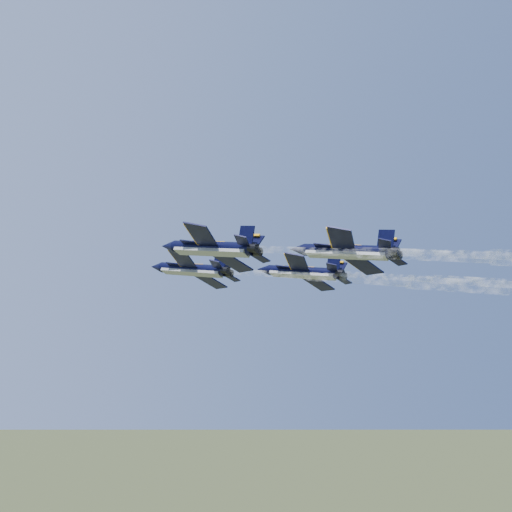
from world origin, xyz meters
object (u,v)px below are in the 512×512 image
jet_lead (191,270)px  jet_left (210,248)px  jet_right (301,272)px  jet_slot (344,252)px

jet_lead → jet_left: bearing=-131.9°
jet_left → jet_right: 23.37m
jet_right → jet_slot: (-5.78, -16.86, 0.00)m
jet_lead → jet_right: bearing=-47.1°
jet_lead → jet_right: (15.75, -7.33, 0.00)m
jet_right → jet_slot: size_ratio=1.00×
jet_left → jet_right: (21.60, 8.93, 0.00)m
jet_right → jet_slot: 17.82m
jet_left → jet_slot: 17.69m
jet_left → jet_right: same height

